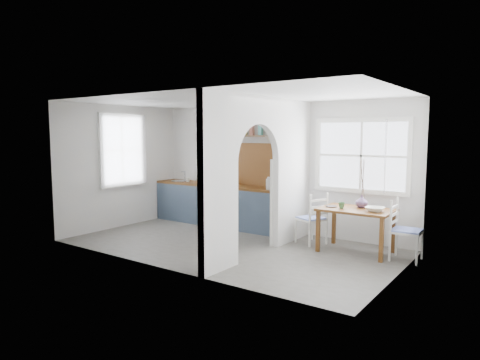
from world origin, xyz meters
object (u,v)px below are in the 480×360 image
Objects in this scene: chair_left at (311,218)px; chair_right at (407,230)px; vase at (362,201)px; kettle at (270,183)px; dining_table at (356,231)px.

chair_right is (1.69, -0.09, 0.01)m from chair_left.
vase is (-0.79, 0.16, 0.36)m from chair_right.
chair_left is 0.98m from vase.
chair_right is at bearing -11.38° from vase.
chair_left is 3.81× the size of kettle.
vase is at bearing 9.28° from kettle.
kettle is at bearing 176.49° from vase.
chair_left is 1.16m from kettle.
kettle reaches higher than chair_left.
dining_table is 0.51m from vase.
kettle is at bearing -76.56° from chair_left.
chair_left is 1.70m from chair_right.
kettle reaches higher than vase.
chair_right reaches higher than vase.
chair_right is 2.76m from kettle.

